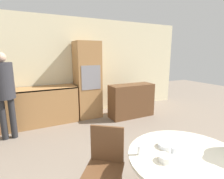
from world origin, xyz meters
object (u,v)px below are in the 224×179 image
at_px(person_standing, 4,87).
at_px(cup, 174,152).
at_px(oven_unit, 87,80).
at_px(bowl_centre, 166,145).
at_px(bowl_near, 166,158).
at_px(chair_far_left, 105,162).
at_px(sideboard, 131,101).
at_px(dining_table, 185,176).

relative_size(person_standing, cup, 17.11).
distance_m(oven_unit, cup, 3.33).
xyz_separation_m(person_standing, bowl_centre, (1.59, -2.61, -0.30)).
relative_size(oven_unit, bowl_near, 15.35).
xyz_separation_m(chair_far_left, person_standing, (-1.07, 2.25, 0.55)).
relative_size(sideboard, person_standing, 0.70).
distance_m(oven_unit, bowl_centre, 3.16).
distance_m(oven_unit, bowl_near, 3.35).
distance_m(person_standing, cup, 3.18).
distance_m(chair_far_left, bowl_near, 0.69).
bearing_deg(dining_table, oven_unit, 86.97).
height_order(sideboard, dining_table, sideboard).
height_order(person_standing, cup, person_standing).
relative_size(dining_table, bowl_centre, 6.50).
bearing_deg(bowl_centre, person_standing, 121.35).
bearing_deg(bowl_near, person_standing, 116.91).
relative_size(oven_unit, dining_table, 1.79).
bearing_deg(bowl_centre, oven_unit, 85.62).
bearing_deg(oven_unit, sideboard, -28.48).
height_order(sideboard, person_standing, person_standing).
relative_size(bowl_near, bowl_centre, 0.76).
relative_size(sideboard, dining_table, 1.08).
bearing_deg(cup, oven_unit, 84.72).
bearing_deg(dining_table, chair_far_left, 135.91).
distance_m(cup, bowl_centre, 0.18).
bearing_deg(sideboard, oven_unit, 151.52).
height_order(dining_table, person_standing, person_standing).
bearing_deg(cup, bowl_near, -173.46).
bearing_deg(cup, chair_far_left, 131.08).
relative_size(sideboard, bowl_centre, 7.05).
bearing_deg(sideboard, bowl_near, -117.51).
relative_size(person_standing, bowl_near, 13.20).
xyz_separation_m(sideboard, dining_table, (-1.20, -2.80, 0.08)).
bearing_deg(chair_far_left, bowl_near, -19.24).
xyz_separation_m(chair_far_left, bowl_near, (0.35, -0.54, 0.26)).
distance_m(dining_table, cup, 0.29).
distance_m(oven_unit, person_standing, 1.91).
relative_size(oven_unit, person_standing, 1.16).
distance_m(chair_far_left, bowl_centre, 0.68).
distance_m(cup, bowl_near, 0.11).
bearing_deg(oven_unit, chair_far_left, -105.32).
bearing_deg(cup, person_standing, 118.81).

